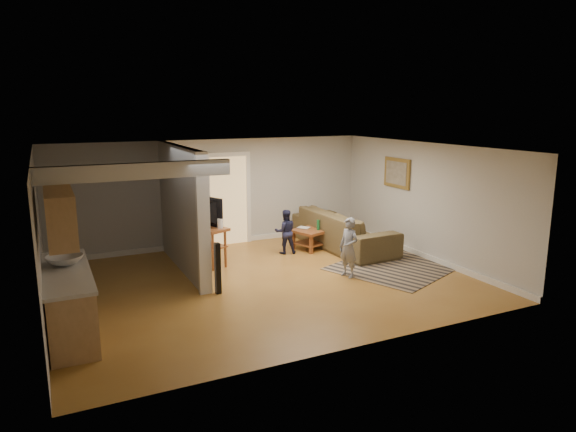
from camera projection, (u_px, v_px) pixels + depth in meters
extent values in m
plane|color=#976126|center=(266.00, 282.00, 9.66)|extent=(7.50, 7.50, 0.00)
cube|color=#B8B5B0|center=(215.00, 193.00, 12.04)|extent=(7.50, 0.04, 2.50)
cube|color=#B8B5B0|center=(39.00, 239.00, 7.81)|extent=(0.04, 6.00, 2.50)
cube|color=#B8B5B0|center=(426.00, 201.00, 10.98)|extent=(0.04, 6.00, 2.50)
cube|color=white|center=(265.00, 149.00, 9.14)|extent=(7.50, 6.00, 0.04)
cube|color=#B8B5B0|center=(181.00, 209.00, 10.17)|extent=(0.15, 3.10, 2.50)
cube|color=white|center=(203.00, 224.00, 8.80)|extent=(0.22, 0.10, 2.50)
cube|color=white|center=(217.00, 242.00, 12.26)|extent=(7.50, 0.04, 0.12)
cube|color=white|center=(422.00, 255.00, 11.22)|extent=(0.04, 6.00, 0.12)
cube|color=#D8B272|center=(228.00, 201.00, 12.16)|extent=(0.90, 0.06, 2.10)
cube|color=tan|center=(69.00, 303.00, 7.41)|extent=(0.60, 2.20, 0.90)
cube|color=beige|center=(66.00, 272.00, 7.31)|extent=(0.64, 2.24, 0.05)
cube|color=tan|center=(59.00, 212.00, 7.12)|extent=(0.35, 2.00, 0.70)
imported|color=silver|center=(65.00, 265.00, 7.57)|extent=(0.54, 0.54, 0.19)
cube|color=#311F15|center=(193.00, 183.00, 9.51)|extent=(0.03, 0.40, 0.34)
cube|color=#311F15|center=(186.00, 179.00, 9.95)|extent=(0.03, 0.40, 0.34)
cube|color=#311F15|center=(180.00, 176.00, 10.39)|extent=(0.03, 0.40, 0.34)
cube|color=olive|center=(397.00, 173.00, 11.74)|extent=(0.04, 0.90, 0.68)
cube|color=black|center=(401.00, 264.00, 10.75)|extent=(3.42, 3.00, 0.01)
imported|color=#4D3F26|center=(343.00, 247.00, 12.05)|extent=(1.26, 2.97, 0.86)
cube|color=brown|center=(318.00, 229.00, 11.97)|extent=(1.35, 1.05, 0.06)
cube|color=silver|center=(318.00, 229.00, 11.97)|extent=(0.84, 0.64, 0.02)
cube|color=brown|center=(317.00, 241.00, 12.03)|extent=(1.23, 0.93, 0.03)
cube|color=brown|center=(311.00, 244.00, 11.46)|extent=(0.09, 0.09, 0.44)
cube|color=brown|center=(341.00, 236.00, 12.19)|extent=(0.09, 0.09, 0.44)
cube|color=brown|center=(293.00, 240.00, 11.84)|extent=(0.09, 0.09, 0.44)
cube|color=brown|center=(323.00, 232.00, 12.57)|extent=(0.09, 0.09, 0.44)
imported|color=navy|center=(321.00, 225.00, 12.22)|extent=(0.26, 0.26, 0.21)
cylinder|color=#155C2B|center=(318.00, 225.00, 11.73)|extent=(0.07, 0.07, 0.24)
imported|color=#998C4C|center=(302.00, 229.00, 11.84)|extent=(0.31, 0.33, 0.02)
imported|color=#66594C|center=(327.00, 229.00, 11.89)|extent=(0.26, 0.32, 0.02)
cube|color=brown|center=(201.00, 227.00, 10.65)|extent=(0.95, 1.39, 0.05)
cube|color=brown|center=(201.00, 243.00, 10.72)|extent=(0.86, 1.27, 0.03)
cylinder|color=brown|center=(213.00, 251.00, 10.24)|extent=(0.05, 0.05, 0.80)
cylinder|color=brown|center=(179.00, 242.00, 10.98)|extent=(0.05, 0.05, 0.80)
cylinder|color=brown|center=(225.00, 248.00, 10.48)|extent=(0.05, 0.05, 0.80)
cylinder|color=brown|center=(191.00, 239.00, 11.22)|extent=(0.05, 0.05, 0.80)
imported|color=black|center=(202.00, 225.00, 10.66)|extent=(0.53, 1.02, 0.61)
cylinder|color=white|center=(220.00, 223.00, 10.38)|extent=(0.11, 0.11, 0.20)
cube|color=black|center=(218.00, 269.00, 8.96)|extent=(0.10, 0.10, 0.92)
cube|color=black|center=(193.00, 246.00, 10.37)|extent=(0.10, 0.10, 0.96)
cylinder|color=olive|center=(203.00, 251.00, 11.23)|extent=(0.42, 0.42, 0.27)
sphere|color=#C63F18|center=(205.00, 244.00, 11.26)|extent=(0.13, 0.13, 0.13)
sphere|color=yellow|center=(200.00, 244.00, 11.19)|extent=(0.13, 0.13, 0.13)
sphere|color=green|center=(203.00, 244.00, 11.15)|extent=(0.13, 0.13, 0.13)
imported|color=gray|center=(348.00, 276.00, 9.96)|extent=(0.38, 0.48, 1.16)
imported|color=#1C1D3A|center=(285.00, 253.00, 11.55)|extent=(0.57, 0.49, 1.00)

